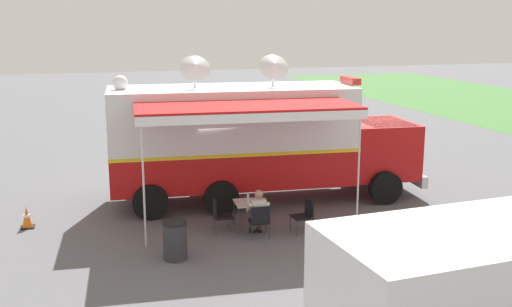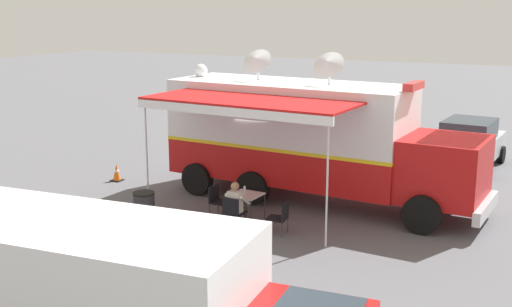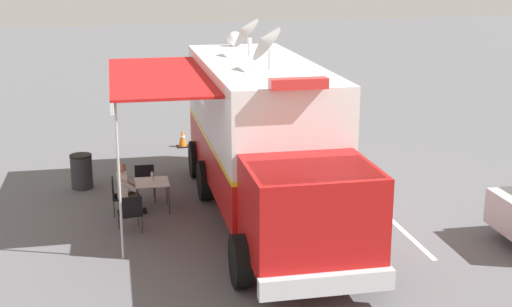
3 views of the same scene
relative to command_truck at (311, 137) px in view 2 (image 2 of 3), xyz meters
name	(u,v)px [view 2 (image 2 of 3)]	position (x,y,z in m)	size (l,w,h in m)	color
ground_plane	(289,196)	(-0.09, -0.74, -1.95)	(100.00, 100.00, 0.00)	#5B5B60
lot_stripe	(373,182)	(-2.74, 1.17, -1.94)	(0.12, 4.80, 0.01)	silver
command_truck	(311,137)	(0.00, 0.00, 0.00)	(5.29, 9.65, 4.53)	#B71414
folding_table	(246,196)	(2.49, -0.92, -1.27)	(0.86, 0.86, 0.73)	silver
water_bottle	(245,190)	(2.47, -0.97, -1.11)	(0.07, 0.07, 0.22)	silver
folding_chair_at_table	(233,210)	(3.29, -0.89, -1.43)	(0.52, 0.52, 0.87)	black
folding_chair_beside_table	(217,199)	(2.56, -1.77, -1.43)	(0.52, 0.52, 0.87)	black
folding_chair_spare_by_truck	(280,215)	(3.15, 0.39, -1.43)	(0.52, 0.52, 0.87)	black
seated_responder	(237,203)	(3.10, -0.88, -1.30)	(0.68, 0.58, 1.25)	silver
trash_bin	(144,209)	(4.04, -3.16, -1.49)	(0.57, 0.57, 0.91)	#2D2D33
traffic_cone	(117,173)	(0.74, -6.61, -1.67)	(0.36, 0.36, 0.58)	black
car_behind_truck	(469,144)	(-6.21, 3.69, -1.07)	(4.35, 2.32, 1.76)	#B2B5BA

